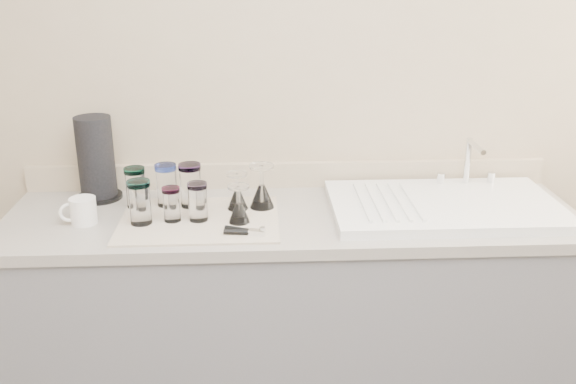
{
  "coord_description": "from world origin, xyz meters",
  "views": [
    {
      "loc": [
        -0.13,
        -0.94,
        1.77
      ],
      "look_at": [
        -0.02,
        1.15,
        1.0
      ],
      "focal_mm": 40.0,
      "sensor_mm": 36.0,
      "label": 1
    }
  ],
  "objects": [
    {
      "name": "goblet_back_left",
      "position": [
        -0.2,
        1.24,
        0.95
      ],
      "size": [
        0.08,
        0.08,
        0.13
      ],
      "color": "white",
      "rests_on": "dish_towel"
    },
    {
      "name": "counter_unit",
      "position": [
        0.0,
        1.2,
        0.45
      ],
      "size": [
        2.06,
        0.62,
        0.9
      ],
      "color": "slate",
      "rests_on": "ground"
    },
    {
      "name": "tumbler_teal",
      "position": [
        -0.57,
        1.27,
        0.98
      ],
      "size": [
        0.07,
        0.07,
        0.15
      ],
      "color": "white",
      "rests_on": "dish_towel"
    },
    {
      "name": "can_opener",
      "position": [
        -0.17,
        1.01,
        0.92
      ],
      "size": [
        0.14,
        0.07,
        0.02
      ],
      "color": "silver",
      "rests_on": "dish_towel"
    },
    {
      "name": "paper_towel_roll",
      "position": [
        -0.73,
        1.39,
        1.06
      ],
      "size": [
        0.17,
        0.17,
        0.32
      ],
      "color": "black",
      "rests_on": "counter_unit"
    },
    {
      "name": "tumbler_purple",
      "position": [
        -0.37,
        1.27,
        0.99
      ],
      "size": [
        0.08,
        0.08,
        0.16
      ],
      "color": "white",
      "rests_on": "dish_towel"
    },
    {
      "name": "sink_unit",
      "position": [
        0.55,
        1.2,
        0.92
      ],
      "size": [
        0.82,
        0.5,
        0.22
      ],
      "color": "white",
      "rests_on": "counter_unit"
    },
    {
      "name": "goblet_front_left",
      "position": [
        -0.19,
        1.11,
        0.95
      ],
      "size": [
        0.07,
        0.07,
        0.13
      ],
      "color": "white",
      "rests_on": "dish_towel"
    },
    {
      "name": "white_mug",
      "position": [
        -0.73,
        1.14,
        0.95
      ],
      "size": [
        0.14,
        0.11,
        0.09
      ],
      "color": "white",
      "rests_on": "counter_unit"
    },
    {
      "name": "tumbler_lavender",
      "position": [
        -0.33,
        1.14,
        0.98
      ],
      "size": [
        0.07,
        0.07,
        0.14
      ],
      "color": "white",
      "rests_on": "dish_towel"
    },
    {
      "name": "tumbler_blue",
      "position": [
        -0.42,
        1.13,
        0.97
      ],
      "size": [
        0.06,
        0.06,
        0.12
      ],
      "color": "white",
      "rests_on": "dish_towel"
    },
    {
      "name": "room_envelope",
      "position": [
        0.0,
        0.0,
        1.56
      ],
      "size": [
        3.54,
        3.5,
        2.52
      ],
      "color": "#54555A",
      "rests_on": "ground"
    },
    {
      "name": "goblet_back_right",
      "position": [
        -0.11,
        1.25,
        0.96
      ],
      "size": [
        0.09,
        0.09,
        0.16
      ],
      "color": "white",
      "rests_on": "dish_towel"
    },
    {
      "name": "tumbler_cyan",
      "position": [
        -0.46,
        1.29,
        0.99
      ],
      "size": [
        0.08,
        0.08,
        0.16
      ],
      "color": "white",
      "rests_on": "dish_towel"
    },
    {
      "name": "dish_towel",
      "position": [
        -0.33,
        1.15,
        0.9
      ],
      "size": [
        0.55,
        0.42,
        0.01
      ],
      "primitive_type": "cube",
      "color": "beige",
      "rests_on": "counter_unit"
    },
    {
      "name": "tumbler_magenta",
      "position": [
        -0.53,
        1.12,
        0.99
      ],
      "size": [
        0.08,
        0.08,
        0.15
      ],
      "color": "white",
      "rests_on": "dish_towel"
    }
  ]
}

